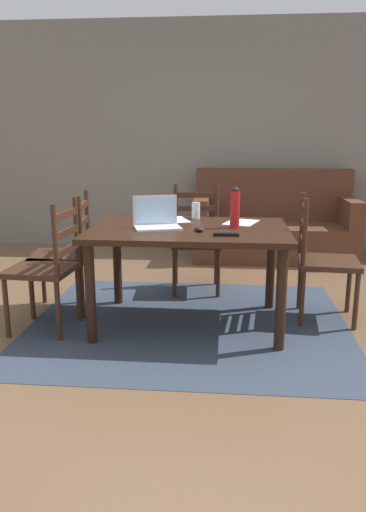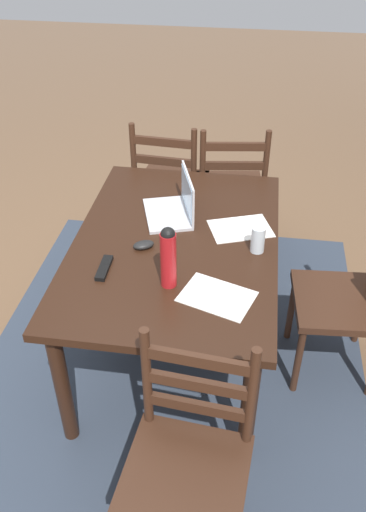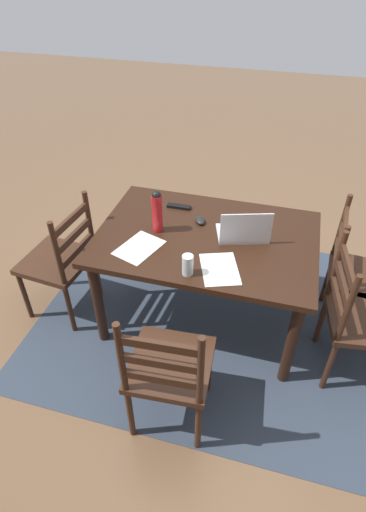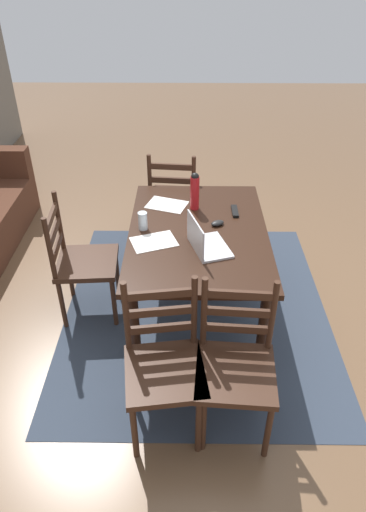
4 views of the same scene
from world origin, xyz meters
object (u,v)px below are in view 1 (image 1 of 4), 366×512
at_px(chair_left_far, 65,255).
at_px(drinking_glass, 196,211).
at_px(dining_table, 189,240).
at_px(laptop, 157,220).
at_px(chair_far_head, 196,240).
at_px(chair_right_far, 323,261).
at_px(chair_left_near, 47,268).
at_px(tv_remote, 226,234).
at_px(couch, 273,227).
at_px(water_bottle, 235,207).
at_px(computer_mouse, 199,229).

height_order(chair_left_far, drinking_glass, chair_left_far).
distance_m(dining_table, laptop, 0.28).
xyz_separation_m(chair_far_head, drinking_glass, (0.03, -0.47, 0.34)).
bearing_deg(chair_far_head, chair_right_far, -33.39).
bearing_deg(chair_left_near, tv_remote, -3.73).
height_order(chair_right_far, tv_remote, chair_right_far).
distance_m(chair_right_far, drinking_glass, 1.05).
bearing_deg(laptop, drinking_glass, 58.99).
xyz_separation_m(chair_left_far, drinking_glass, (1.02, 0.19, 0.34)).
relative_size(chair_left_far, laptop, 2.55).
relative_size(drinking_glass, tv_remote, 0.76).
bearing_deg(chair_left_far, chair_far_head, 33.46).
distance_m(chair_far_head, chair_left_near, 1.45).
relative_size(couch, water_bottle, 6.15).
relative_size(chair_left_far, drinking_glass, 7.35).
height_order(chair_right_far, chair_left_far, same).
xyz_separation_m(chair_right_far, chair_left_near, (-2.00, -0.40, 0.00)).
distance_m(water_bottle, tv_remote, 0.34).
height_order(chair_far_head, drinking_glass, chair_far_head).
distance_m(chair_left_near, laptop, 0.85).
bearing_deg(drinking_glass, laptop, -121.01).
bearing_deg(couch, tv_remote, -102.20).
bearing_deg(water_bottle, dining_table, -176.10).
bearing_deg(water_bottle, drinking_glass, 129.48).
relative_size(dining_table, chair_left_far, 1.50).
xyz_separation_m(chair_right_far, drinking_glass, (-0.98, 0.19, 0.34)).
relative_size(dining_table, drinking_glass, 10.99).
bearing_deg(chair_left_near, laptop, 12.15).
xyz_separation_m(water_bottle, drinking_glass, (-0.30, 0.37, -0.09)).
distance_m(dining_table, tv_remote, 0.40).
xyz_separation_m(dining_table, water_bottle, (0.33, 0.02, 0.24)).
bearing_deg(chair_far_head, water_bottle, -68.61).
relative_size(chair_far_head, chair_left_far, 1.00).
xyz_separation_m(couch, water_bottle, (-0.47, -2.16, 0.53)).
relative_size(chair_left_near, laptop, 2.55).
relative_size(chair_far_head, water_bottle, 3.25).
distance_m(drinking_glass, tv_remote, 0.72).
bearing_deg(drinking_glass, chair_far_head, 93.11).
bearing_deg(chair_right_far, chair_left_far, 179.95).
height_order(chair_far_head, chair_left_far, same).
bearing_deg(couch, dining_table, -110.15).
bearing_deg(chair_right_far, couch, 95.75).
bearing_deg(computer_mouse, chair_far_head, 66.04).
height_order(chair_left_near, drinking_glass, chair_left_near).
relative_size(dining_table, computer_mouse, 14.21).
bearing_deg(drinking_glass, chair_right_far, -11.02).
bearing_deg(chair_right_far, computer_mouse, -159.75).
xyz_separation_m(chair_left_far, couch, (1.80, 1.98, -0.11)).
xyz_separation_m(couch, laptop, (-1.03, -2.21, 0.44)).
bearing_deg(chair_left_far, tv_remote, -20.83).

